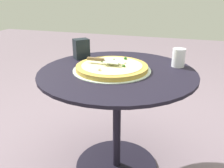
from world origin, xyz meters
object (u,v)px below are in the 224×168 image
at_px(pizza_on_tray, 112,67).
at_px(napkin_dispenser, 81,49).
at_px(drinking_cup, 179,58).
at_px(patio_table, 117,101).
at_px(pizza_server, 103,61).

xyz_separation_m(pizza_on_tray, napkin_dispenser, (-0.19, -0.29, 0.05)).
relative_size(pizza_on_tray, napkin_dispenser, 3.44).
relative_size(pizza_on_tray, drinking_cup, 4.12).
relative_size(drinking_cup, napkin_dispenser, 0.83).
bearing_deg(patio_table, drinking_cup, 119.61).
xyz_separation_m(patio_table, drinking_cup, (-0.20, 0.35, 0.27)).
distance_m(patio_table, pizza_on_tray, 0.23).
distance_m(pizza_on_tray, pizza_server, 0.07).
relative_size(patio_table, napkin_dispenser, 6.91).
distance_m(patio_table, drinking_cup, 0.48).
xyz_separation_m(pizza_server, drinking_cup, (-0.20, 0.44, 0.00)).
relative_size(patio_table, drinking_cup, 8.29).
relative_size(patio_table, pizza_on_tray, 2.01).
bearing_deg(pizza_server, patio_table, 92.85).
distance_m(pizza_on_tray, napkin_dispenser, 0.35).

